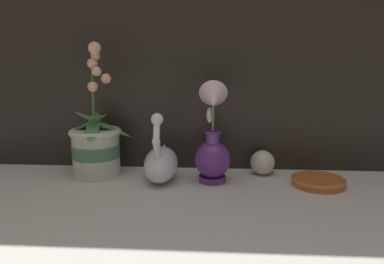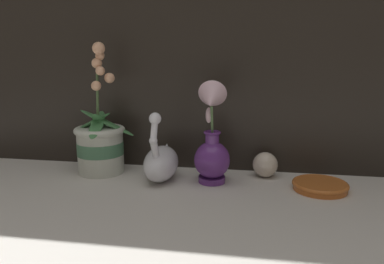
{
  "view_description": "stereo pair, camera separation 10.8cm",
  "coord_description": "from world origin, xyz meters",
  "px_view_note": "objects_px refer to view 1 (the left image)",
  "views": [
    {
      "loc": [
        0.03,
        -0.94,
        0.37
      ],
      "look_at": [
        -0.03,
        0.12,
        0.14
      ],
      "focal_mm": 35.0,
      "sensor_mm": 36.0,
      "label": 1
    },
    {
      "loc": [
        0.14,
        -0.92,
        0.37
      ],
      "look_at": [
        -0.03,
        0.12,
        0.14
      ],
      "focal_mm": 35.0,
      "sensor_mm": 36.0,
      "label": 2
    }
  ],
  "objects_px": {
    "swan_figurine": "(161,162)",
    "amber_dish": "(318,181)",
    "orchid_potted_plant": "(96,145)",
    "glass_sphere": "(262,162)",
    "blue_vase": "(213,145)"
  },
  "relations": [
    {
      "from": "swan_figurine",
      "to": "blue_vase",
      "type": "xyz_separation_m",
      "value": [
        0.15,
        -0.01,
        0.05
      ]
    },
    {
      "from": "blue_vase",
      "to": "amber_dish",
      "type": "relative_size",
      "value": 1.97
    },
    {
      "from": "swan_figurine",
      "to": "orchid_potted_plant",
      "type": "bearing_deg",
      "value": 168.95
    },
    {
      "from": "orchid_potted_plant",
      "to": "blue_vase",
      "type": "height_order",
      "value": "orchid_potted_plant"
    },
    {
      "from": "orchid_potted_plant",
      "to": "amber_dish",
      "type": "xyz_separation_m",
      "value": [
        0.65,
        -0.05,
        -0.08
      ]
    },
    {
      "from": "orchid_potted_plant",
      "to": "blue_vase",
      "type": "xyz_separation_m",
      "value": [
        0.35,
        -0.05,
        0.02
      ]
    },
    {
      "from": "blue_vase",
      "to": "glass_sphere",
      "type": "height_order",
      "value": "blue_vase"
    },
    {
      "from": "glass_sphere",
      "to": "amber_dish",
      "type": "relative_size",
      "value": 0.5
    },
    {
      "from": "swan_figurine",
      "to": "amber_dish",
      "type": "height_order",
      "value": "swan_figurine"
    },
    {
      "from": "glass_sphere",
      "to": "amber_dish",
      "type": "xyz_separation_m",
      "value": [
        0.15,
        -0.09,
        -0.02
      ]
    },
    {
      "from": "orchid_potted_plant",
      "to": "glass_sphere",
      "type": "xyz_separation_m",
      "value": [
        0.51,
        0.04,
        -0.06
      ]
    },
    {
      "from": "glass_sphere",
      "to": "blue_vase",
      "type": "bearing_deg",
      "value": -150.94
    },
    {
      "from": "glass_sphere",
      "to": "swan_figurine",
      "type": "bearing_deg",
      "value": -165.29
    },
    {
      "from": "orchid_potted_plant",
      "to": "amber_dish",
      "type": "height_order",
      "value": "orchid_potted_plant"
    },
    {
      "from": "swan_figurine",
      "to": "glass_sphere",
      "type": "bearing_deg",
      "value": 14.71
    }
  ]
}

